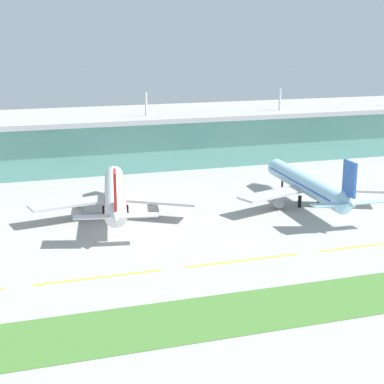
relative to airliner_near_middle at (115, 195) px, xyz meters
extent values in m
plane|color=#A8A59E|center=(24.46, -33.78, -6.44)|extent=(600.00, 600.00, 0.00)
cube|color=#5B9E93|center=(24.46, 65.92, 2.86)|extent=(280.00, 28.00, 18.61)
cube|color=#B2B2B7|center=(24.46, 65.92, 13.07)|extent=(288.00, 34.00, 1.80)
cylinder|color=silver|center=(24.46, 60.32, 18.47)|extent=(0.90, 0.90, 9.00)
cylinder|color=silver|center=(80.46, 60.32, 18.47)|extent=(0.90, 0.90, 9.00)
cylinder|color=white|center=(0.28, 1.53, 0.06)|extent=(14.51, 48.44, 5.80)
cone|color=white|center=(5.05, 27.18, 0.06)|extent=(6.15, 4.94, 5.51)
cone|color=white|center=(-4.67, -25.11, 1.26)|extent=(6.06, 7.42, 5.72)
cube|color=red|center=(-4.48, -24.13, 7.71)|extent=(1.86, 6.42, 9.50)
cube|color=white|center=(-9.98, -23.61, 1.06)|extent=(10.42, 4.97, 0.36)
cube|color=white|center=(0.83, -25.62, 1.06)|extent=(10.42, 4.97, 0.36)
cube|color=#B7BABF|center=(-12.32, -0.63, -1.25)|extent=(24.87, 11.44, 0.70)
cylinder|color=gray|center=(-10.88, 0.57, -4.04)|extent=(3.97, 5.01, 3.20)
cube|color=#B7BABF|center=(11.27, -5.02, -1.25)|extent=(23.89, 18.64, 0.70)
cylinder|color=gray|center=(10.36, -3.38, -4.04)|extent=(3.97, 5.01, 3.20)
cylinder|color=black|center=(3.59, 19.29, -4.64)|extent=(0.70, 0.70, 3.60)
cylinder|color=black|center=(-3.41, -0.84, -4.64)|extent=(1.10, 1.10, 3.60)
cylinder|color=black|center=(2.88, -2.01, -4.64)|extent=(1.10, 1.10, 3.60)
cube|color=red|center=(0.28, 1.53, 0.46)|extent=(13.67, 43.71, 0.60)
cylinder|color=#9ED1EA|center=(58.57, -5.07, 0.06)|extent=(8.51, 49.13, 5.80)
cone|color=#9ED1EA|center=(60.04, 21.33, 0.06)|extent=(5.72, 4.30, 5.51)
cone|color=#9ED1EA|center=(57.05, -32.47, 1.26)|extent=(5.29, 6.89, 5.72)
cube|color=#2D5BB7|center=(57.10, -31.47, 7.71)|extent=(1.05, 6.43, 9.50)
cube|color=#9ED1EA|center=(51.58, -31.67, 1.06)|extent=(10.16, 3.75, 0.36)
cube|color=#9ED1EA|center=(62.56, -32.28, 1.06)|extent=(10.16, 3.75, 0.36)
cube|color=#B7BABF|center=(46.34, -8.82, -1.25)|extent=(24.91, 14.18, 0.70)
cylinder|color=gray|center=(47.62, -7.45, -4.04)|extent=(3.45, 4.67, 3.20)
cube|color=#B7BABF|center=(70.31, -10.15, -1.25)|extent=(24.61, 16.37, 0.70)
cylinder|color=gray|center=(69.19, -8.65, -4.04)|extent=(3.45, 4.67, 3.20)
cylinder|color=black|center=(59.59, 13.23, -4.64)|extent=(0.70, 0.70, 3.60)
cylinder|color=black|center=(55.21, -7.89, -4.64)|extent=(1.10, 1.10, 3.60)
cylinder|color=black|center=(61.60, -8.24, -4.64)|extent=(1.10, 1.10, 3.60)
cube|color=#2D5BB7|center=(58.57, -5.07, 0.46)|extent=(8.28, 44.26, 0.60)
cube|color=yellow|center=(-12.54, -44.74, -6.42)|extent=(28.00, 0.70, 0.04)
cube|color=yellow|center=(21.46, -44.74, -6.42)|extent=(28.00, 0.70, 0.04)
cube|color=yellow|center=(55.46, -44.74, -6.42)|extent=(28.00, 0.70, 0.04)
cube|color=#477A33|center=(24.46, -70.53, -6.39)|extent=(300.00, 18.00, 0.10)
camera|label=1|loc=(-32.66, -173.00, 46.31)|focal=58.86mm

